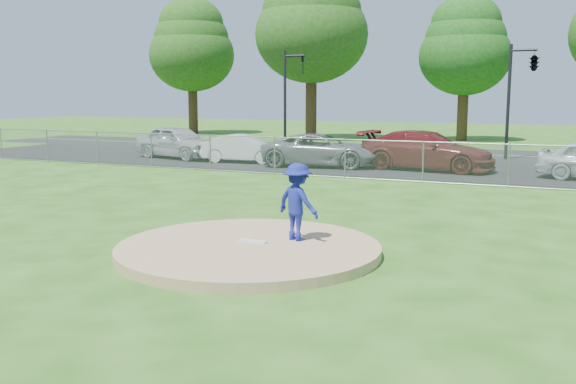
{
  "coord_description": "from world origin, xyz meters",
  "views": [
    {
      "loc": [
        5.89,
        -11.37,
        3.26
      ],
      "look_at": [
        0.0,
        2.0,
        1.0
      ],
      "focal_mm": 40.0,
      "sensor_mm": 36.0,
      "label": 1
    }
  ],
  "objects_px": {
    "tree_far_left": "(192,44)",
    "parked_car_white": "(244,149)",
    "tree_center": "(465,45)",
    "parked_car_darkred": "(427,150)",
    "pitcher": "(298,202)",
    "traffic_cone": "(306,158)",
    "parked_car_silver": "(178,142)",
    "parked_car_gray": "(321,150)",
    "tree_left": "(312,20)",
    "traffic_signal_center": "(532,65)",
    "traffic_signal_left": "(289,91)"
  },
  "relations": [
    {
      "from": "traffic_cone",
      "to": "parked_car_silver",
      "type": "bearing_deg",
      "value": 174.32
    },
    {
      "from": "traffic_cone",
      "to": "parked_car_gray",
      "type": "distance_m",
      "value": 0.76
    },
    {
      "from": "tree_center",
      "to": "parked_car_white",
      "type": "relative_size",
      "value": 2.48
    },
    {
      "from": "traffic_signal_left",
      "to": "parked_car_white",
      "type": "relative_size",
      "value": 1.41
    },
    {
      "from": "traffic_cone",
      "to": "parked_car_darkred",
      "type": "distance_m",
      "value": 5.3
    },
    {
      "from": "parked_car_white",
      "to": "traffic_cone",
      "type": "bearing_deg",
      "value": -101.32
    },
    {
      "from": "pitcher",
      "to": "parked_car_darkred",
      "type": "height_order",
      "value": "pitcher"
    },
    {
      "from": "traffic_cone",
      "to": "parked_car_darkred",
      "type": "bearing_deg",
      "value": 8.65
    },
    {
      "from": "parked_car_silver",
      "to": "tree_left",
      "type": "bearing_deg",
      "value": 10.24
    },
    {
      "from": "parked_car_gray",
      "to": "traffic_signal_left",
      "type": "bearing_deg",
      "value": 25.27
    },
    {
      "from": "parked_car_gray",
      "to": "parked_car_darkred",
      "type": "height_order",
      "value": "parked_car_darkred"
    },
    {
      "from": "tree_center",
      "to": "parked_car_darkred",
      "type": "height_order",
      "value": "tree_center"
    },
    {
      "from": "traffic_signal_left",
      "to": "traffic_cone",
      "type": "xyz_separation_m",
      "value": [
        3.85,
        -6.85,
        -2.97
      ]
    },
    {
      "from": "traffic_signal_center",
      "to": "parked_car_silver",
      "type": "bearing_deg",
      "value": -159.24
    },
    {
      "from": "parked_car_silver",
      "to": "parked_car_darkred",
      "type": "relative_size",
      "value": 0.84
    },
    {
      "from": "pitcher",
      "to": "parked_car_darkred",
      "type": "xyz_separation_m",
      "value": [
        -0.45,
        15.17,
        -0.17
      ]
    },
    {
      "from": "tree_far_left",
      "to": "tree_center",
      "type": "distance_m",
      "value": 21.03
    },
    {
      "from": "tree_far_left",
      "to": "tree_left",
      "type": "xyz_separation_m",
      "value": [
        11.0,
        -2.0,
        1.18
      ]
    },
    {
      "from": "tree_left",
      "to": "traffic_signal_left",
      "type": "xyz_separation_m",
      "value": [
        2.24,
        -9.0,
        -4.88
      ]
    },
    {
      "from": "traffic_signal_left",
      "to": "traffic_cone",
      "type": "height_order",
      "value": "traffic_signal_left"
    },
    {
      "from": "traffic_signal_left",
      "to": "traffic_signal_center",
      "type": "xyz_separation_m",
      "value": [
        12.73,
        -0.0,
        1.25
      ]
    },
    {
      "from": "parked_car_silver",
      "to": "parked_car_gray",
      "type": "xyz_separation_m",
      "value": [
        7.93,
        -0.53,
        -0.09
      ]
    },
    {
      "from": "tree_far_left",
      "to": "parked_car_gray",
      "type": "distance_m",
      "value": 25.81
    },
    {
      "from": "parked_car_white",
      "to": "parked_car_darkred",
      "type": "xyz_separation_m",
      "value": [
        8.5,
        0.53,
        0.18
      ]
    },
    {
      "from": "traffic_signal_center",
      "to": "parked_car_darkred",
      "type": "bearing_deg",
      "value": -121.14
    },
    {
      "from": "tree_left",
      "to": "parked_car_white",
      "type": "relative_size",
      "value": 3.16
    },
    {
      "from": "tree_left",
      "to": "traffic_signal_left",
      "type": "distance_m",
      "value": 10.48
    },
    {
      "from": "pitcher",
      "to": "parked_car_silver",
      "type": "relative_size",
      "value": 0.34
    },
    {
      "from": "tree_far_left",
      "to": "tree_left",
      "type": "bearing_deg",
      "value": -10.3
    },
    {
      "from": "tree_left",
      "to": "parked_car_gray",
      "type": "distance_m",
      "value": 18.62
    },
    {
      "from": "traffic_signal_left",
      "to": "pitcher",
      "type": "distance_m",
      "value": 23.38
    },
    {
      "from": "tree_far_left",
      "to": "parked_car_gray",
      "type": "bearing_deg",
      "value": -44.85
    },
    {
      "from": "tree_center",
      "to": "traffic_signal_center",
      "type": "bearing_deg",
      "value": -67.51
    },
    {
      "from": "tree_far_left",
      "to": "tree_left",
      "type": "height_order",
      "value": "tree_left"
    },
    {
      "from": "traffic_signal_center",
      "to": "tree_center",
      "type": "bearing_deg",
      "value": 112.49
    },
    {
      "from": "tree_center",
      "to": "traffic_signal_center",
      "type": "xyz_separation_m",
      "value": [
        4.97,
        -12.0,
        -1.86
      ]
    },
    {
      "from": "traffic_cone",
      "to": "parked_car_gray",
      "type": "bearing_deg",
      "value": 16.74
    },
    {
      "from": "parked_car_darkred",
      "to": "parked_car_white",
      "type": "bearing_deg",
      "value": 99.97
    },
    {
      "from": "tree_left",
      "to": "traffic_signal_left",
      "type": "height_order",
      "value": "tree_left"
    },
    {
      "from": "traffic_cone",
      "to": "parked_car_darkred",
      "type": "height_order",
      "value": "parked_car_darkred"
    },
    {
      "from": "tree_far_left",
      "to": "parked_car_white",
      "type": "relative_size",
      "value": 2.71
    },
    {
      "from": "parked_car_gray",
      "to": "pitcher",
      "type": "bearing_deg",
      "value": -169.83
    },
    {
      "from": "parked_car_white",
      "to": "parked_car_darkred",
      "type": "distance_m",
      "value": 8.52
    },
    {
      "from": "tree_center",
      "to": "pitcher",
      "type": "relative_size",
      "value": 6.06
    },
    {
      "from": "traffic_signal_left",
      "to": "parked_car_darkred",
      "type": "xyz_separation_m",
      "value": [
        9.08,
        -6.05,
        -2.52
      ]
    },
    {
      "from": "parked_car_darkred",
      "to": "tree_far_left",
      "type": "bearing_deg",
      "value": 59.02
    },
    {
      "from": "traffic_signal_center",
      "to": "traffic_cone",
      "type": "distance_m",
      "value": 11.98
    },
    {
      "from": "traffic_signal_left",
      "to": "parked_car_gray",
      "type": "height_order",
      "value": "traffic_signal_left"
    },
    {
      "from": "tree_far_left",
      "to": "parked_car_gray",
      "type": "xyz_separation_m",
      "value": [
        17.74,
        -17.65,
        -6.32
      ]
    },
    {
      "from": "pitcher",
      "to": "parked_car_white",
      "type": "relative_size",
      "value": 0.41
    }
  ]
}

